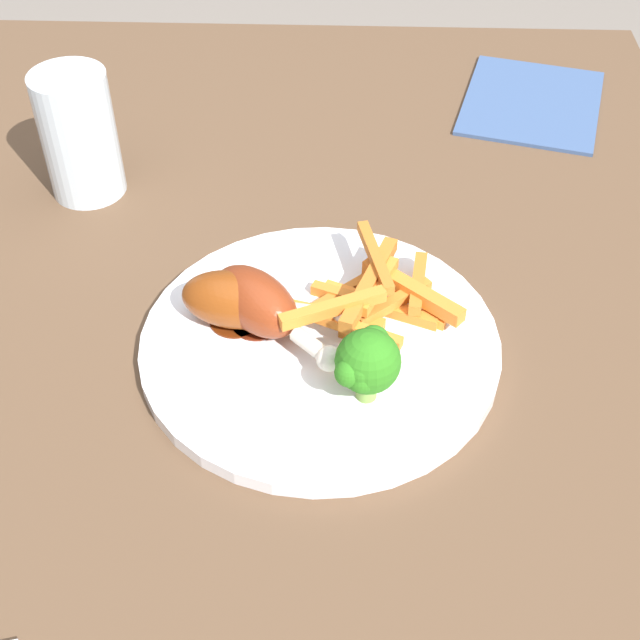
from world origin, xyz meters
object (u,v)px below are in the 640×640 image
Objects in this scene: chicken_drumstick_near at (260,305)px; water_glass at (79,135)px; dinner_plate at (320,344)px; broccoli_floret_front at (366,361)px; carrot_fries_pile at (372,296)px; chicken_drumstick_far at (241,301)px; dining_table at (289,394)px.

chicken_drumstick_near is 0.95× the size of water_glass.
dinner_plate is 0.08m from broccoli_floret_front.
dinner_plate is at bearing 47.79° from water_glass.
water_glass is (-0.20, -0.22, 0.05)m from dinner_plate.
carrot_fries_pile is at bearing 56.99° from water_glass.
carrot_fries_pile is 1.26× the size of water_glass.
carrot_fries_pile is at bearing 98.41° from chicken_drumstick_far.
dining_table is 6.74× the size of carrot_fries_pile.
carrot_fries_pile is (-0.09, 0.01, -0.02)m from broccoli_floret_front.
dining_table is at bearing -149.21° from broccoli_floret_front.
water_glass is at bearing -135.15° from broccoli_floret_front.
chicken_drumstick_near is (-0.07, -0.08, -0.01)m from broccoli_floret_front.
dining_table is 0.30m from water_glass.
water_glass reaches higher than carrot_fries_pile.
carrot_fries_pile is at bearing 176.46° from broccoli_floret_front.
chicken_drumstick_far reaches higher than carrot_fries_pile.
chicken_drumstick_far is (-0.00, -0.01, -0.00)m from chicken_drumstick_near.
dinner_plate is 0.31m from water_glass.
carrot_fries_pile is (-0.03, 0.04, 0.02)m from dinner_plate.
dining_table is 0.16m from carrot_fries_pile.
water_glass is (-0.17, -0.26, 0.03)m from carrot_fries_pile.
water_glass is (-0.26, -0.26, 0.01)m from broccoli_floret_front.
water_glass reaches higher than chicken_drumstick_far.
dining_table is 7.28× the size of chicken_drumstick_far.
broccoli_floret_front is at bearing 44.85° from water_glass.
broccoli_floret_front is (0.11, 0.06, 0.16)m from dining_table.
carrot_fries_pile is at bearing 75.09° from dining_table.
dinner_plate is 0.06m from carrot_fries_pile.
water_glass is at bearing -132.21° from dinner_plate.
dining_table is at bearing 136.65° from chicken_drumstick_far.
chicken_drumstick_near is at bearing 72.19° from chicken_drumstick_far.
broccoli_floret_front reaches higher than dining_table.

